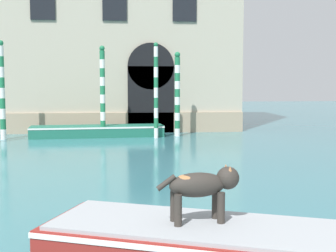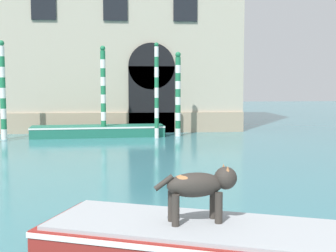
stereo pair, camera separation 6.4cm
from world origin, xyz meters
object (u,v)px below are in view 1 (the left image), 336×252
Objects in this scene: boat_moored_near_palazzo at (98,131)px; mooring_pole_0 at (156,90)px; mooring_pole_4 at (2,90)px; boat_foreground at (320,252)px; mooring_pole_2 at (177,94)px; mooring_pole_3 at (103,92)px; dog_on_deck at (203,185)px.

mooring_pole_0 reaches higher than boat_moored_near_palazzo.
boat_moored_near_palazzo is 1.43× the size of mooring_pole_4.
boat_moored_near_palazzo is at bearing 9.37° from mooring_pole_4.
boat_moored_near_palazzo is at bearing 163.83° from mooring_pole_0.
boat_foreground is at bearing -85.78° from mooring_pole_0.
mooring_pole_3 is (-3.57, -0.29, 0.12)m from mooring_pole_2.
boat_foreground is at bearing -32.71° from dog_on_deck.
mooring_pole_0 is 1.27m from mooring_pole_2.
boat_foreground is at bearing -77.24° from mooring_pole_3.
mooring_pole_2 is 0.94× the size of mooring_pole_3.
mooring_pole_4 reaches higher than dog_on_deck.
mooring_pole_2 reaches higher than boat_foreground.
mooring_pole_2 is at bearing 31.20° from mooring_pole_0.
boat_foreground is 16.55m from mooring_pole_2.
mooring_pole_2 is at bearing 77.76° from dog_on_deck.
mooring_pole_4 reaches higher than mooring_pole_3.
mooring_pole_3 is at bearing 124.59° from boat_foreground.
boat_moored_near_palazzo is (-2.44, 15.88, -0.82)m from dog_on_deck.
mooring_pole_4 is (-8.19, 15.90, 1.98)m from boat_foreground.
mooring_pole_3 reaches higher than dog_on_deck.
mooring_pole_0 is 2.52m from mooring_pole_3.
dog_on_deck is at bearing -91.30° from mooring_pole_0.
boat_foreground is 17.07m from boat_moored_near_palazzo.
mooring_pole_2 is (-0.09, 16.45, 1.76)m from boat_foreground.
boat_moored_near_palazzo is at bearing 177.73° from mooring_pole_2.
dog_on_deck is 0.20× the size of boat_moored_near_palazzo.
mooring_pole_4 reaches higher than boat_moored_near_palazzo.
dog_on_deck is 0.29× the size of mooring_pole_3.
mooring_pole_2 is (1.08, 0.65, -0.19)m from mooring_pole_0.
boat_foreground is at bearing -80.93° from boat_moored_near_palazzo.
dog_on_deck is (-1.51, 0.72, 0.81)m from boat_foreground.
mooring_pole_0 is at bearing -0.86° from mooring_pole_4.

